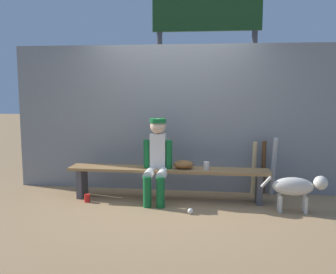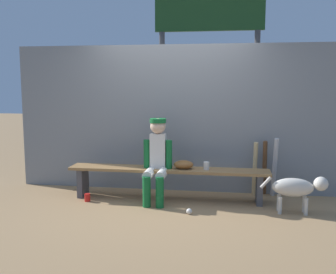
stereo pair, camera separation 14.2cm
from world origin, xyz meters
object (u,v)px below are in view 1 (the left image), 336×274
(player_seated, at_px, (157,157))
(cup_on_bench, at_px, (206,166))
(baseball, at_px, (190,211))
(bat_wood_dark, at_px, (264,167))
(bat_aluminum_silver, at_px, (274,167))
(scoreboard, at_px, (210,29))
(dugout_bench, at_px, (168,175))
(baseball_glove, at_px, (184,165))
(dog, at_px, (298,187))
(cup_on_ground, at_px, (87,198))
(bat_wood_natural, at_px, (254,168))

(player_seated, bearing_deg, cup_on_bench, 8.38)
(baseball, xyz_separation_m, cup_on_bench, (0.18, 0.58, 0.48))
(bat_wood_dark, xyz_separation_m, cup_on_bench, (-0.84, -0.45, 0.10))
(bat_aluminum_silver, xyz_separation_m, scoreboard, (-0.99, 1.37, 2.17))
(dugout_bench, height_order, baseball_glove, baseball_glove)
(dugout_bench, distance_m, baseball, 0.77)
(dugout_bench, xyz_separation_m, dog, (1.73, -0.34, -0.03))
(baseball_glove, bearing_deg, baseball, -76.49)
(dugout_bench, height_order, player_seated, player_seated)
(baseball_glove, xyz_separation_m, dog, (1.51, -0.34, -0.18))
(cup_on_ground, height_order, cup_on_bench, cup_on_bench)
(baseball, bearing_deg, cup_on_bench, 72.62)
(player_seated, bearing_deg, dugout_bench, 37.86)
(cup_on_ground, bearing_deg, bat_aluminum_silver, 12.97)
(bat_wood_dark, bearing_deg, baseball_glove, -159.15)
(bat_aluminum_silver, bearing_deg, bat_wood_natural, 168.82)
(bat_wood_dark, distance_m, baseball, 1.50)
(dog, bearing_deg, baseball_glove, 167.15)
(dugout_bench, bearing_deg, baseball_glove, 0.00)
(bat_wood_dark, bearing_deg, bat_wood_natural, -165.34)
(scoreboard, bearing_deg, bat_wood_dark, -55.99)
(baseball_glove, bearing_deg, dog, -12.85)
(baseball_glove, relative_size, bat_aluminum_silver, 0.31)
(dugout_bench, xyz_separation_m, bat_wood_natural, (1.24, 0.40, 0.04))
(player_seated, height_order, cup_on_bench, player_seated)
(bat_wood_natural, xyz_separation_m, dog, (0.49, -0.75, -0.07))
(baseball, relative_size, scoreboard, 0.02)
(dugout_bench, relative_size, baseball, 38.62)
(bat_aluminum_silver, height_order, baseball, bat_aluminum_silver)
(bat_aluminum_silver, bearing_deg, baseball, -140.79)
(baseball_glove, height_order, bat_aluminum_silver, bat_aluminum_silver)
(baseball_glove, distance_m, baseball, 0.78)
(player_seated, distance_m, cup_on_ground, 1.15)
(bat_aluminum_silver, height_order, cup_on_bench, bat_aluminum_silver)
(dog, bearing_deg, bat_wood_dark, 113.71)
(bat_wood_dark, height_order, dog, bat_wood_dark)
(bat_aluminum_silver, distance_m, baseball, 1.54)
(bat_aluminum_silver, xyz_separation_m, cup_on_ground, (-2.63, -0.61, -0.39))
(dog, bearing_deg, cup_on_ground, 178.26)
(baseball_glove, xyz_separation_m, bat_wood_dark, (1.16, 0.44, -0.11))
(cup_on_bench, bearing_deg, baseball, -107.38)
(bat_wood_natural, height_order, bat_aluminum_silver, bat_aluminum_silver)
(baseball_glove, bearing_deg, cup_on_ground, -169.15)
(player_seated, relative_size, cup_on_bench, 10.68)
(dog, bearing_deg, bat_wood_natural, 123.19)
(player_seated, relative_size, cup_on_ground, 10.68)
(player_seated, xyz_separation_m, dog, (1.87, -0.23, -0.30))
(dugout_bench, height_order, cup_on_bench, cup_on_bench)
(dugout_bench, bearing_deg, cup_on_bench, -1.04)
(scoreboard, bearing_deg, bat_wood_natural, -61.39)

